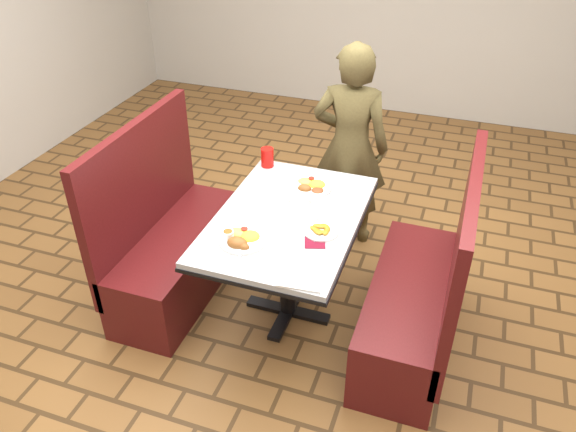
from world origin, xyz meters
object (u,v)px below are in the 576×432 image
object	(u,v)px
booth_bench_right	(418,302)
red_tumbler	(267,157)
diner_person	(350,147)
near_dinner_plate	(242,237)
far_dinner_plate	(311,185)
dining_table	(288,230)
booth_bench_left	(173,247)
plantain_plate	(321,231)

from	to	relation	value
booth_bench_right	red_tumbler	size ratio (longest dim) A/B	9.49
diner_person	near_dinner_plate	bearing A→B (deg)	74.63
far_dinner_plate	dining_table	bearing A→B (deg)	-95.64
dining_table	booth_bench_right	size ratio (longest dim) A/B	1.01
booth_bench_left	near_dinner_plate	xyz separation A→B (m)	(0.65, -0.32, 0.45)
booth_bench_right	far_dinner_plate	size ratio (longest dim) A/B	4.69
diner_person	near_dinner_plate	distance (m)	1.32
plantain_plate	red_tumbler	world-z (taller)	red_tumbler
near_dinner_plate	red_tumbler	bearing A→B (deg)	101.70
dining_table	far_dinner_plate	size ratio (longest dim) A/B	4.74
near_dinner_plate	red_tumbler	distance (m)	0.86
dining_table	near_dinner_plate	bearing A→B (deg)	-115.82
red_tumbler	far_dinner_plate	bearing A→B (deg)	-26.47
near_dinner_plate	plantain_plate	xyz separation A→B (m)	(0.38, 0.22, -0.02)
booth_bench_left	far_dinner_plate	distance (m)	1.00
dining_table	plantain_plate	size ratio (longest dim) A/B	6.29
booth_bench_right	far_dinner_plate	world-z (taller)	booth_bench_right
booth_bench_right	far_dinner_plate	xyz separation A→B (m)	(-0.76, 0.34, 0.44)
dining_table	far_dinner_plate	world-z (taller)	far_dinner_plate
booth_bench_right	plantain_plate	xyz separation A→B (m)	(-0.57, -0.09, 0.43)
far_dinner_plate	plantain_plate	xyz separation A→B (m)	(0.19, -0.44, -0.01)
red_tumbler	diner_person	bearing A→B (deg)	45.08
far_dinner_plate	diner_person	bearing A→B (deg)	81.90
diner_person	far_dinner_plate	bearing A→B (deg)	78.63
booth_bench_right	near_dinner_plate	size ratio (longest dim) A/B	4.63
dining_table	plantain_plate	distance (m)	0.27
booth_bench_left	near_dinner_plate	world-z (taller)	booth_bench_left
diner_person	red_tumbler	distance (m)	0.64
diner_person	plantain_plate	xyz separation A→B (m)	(0.10, -1.07, 0.01)
booth_bench_right	plantain_plate	size ratio (longest dim) A/B	6.23
far_dinner_plate	red_tumbler	size ratio (longest dim) A/B	2.02
near_dinner_plate	far_dinner_plate	xyz separation A→B (m)	(0.19, 0.66, -0.00)
diner_person	near_dinner_plate	world-z (taller)	diner_person
plantain_plate	far_dinner_plate	bearing A→B (deg)	113.58
dining_table	booth_bench_left	bearing A→B (deg)	180.00
diner_person	plantain_plate	bearing A→B (deg)	92.14
dining_table	booth_bench_left	size ratio (longest dim) A/B	1.01
dining_table	booth_bench_left	world-z (taller)	booth_bench_left
booth_bench_left	near_dinner_plate	bearing A→B (deg)	-26.13
booth_bench_right	booth_bench_left	bearing A→B (deg)	180.00
plantain_plate	red_tumbler	bearing A→B (deg)	131.78
dining_table	red_tumbler	world-z (taller)	red_tumbler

